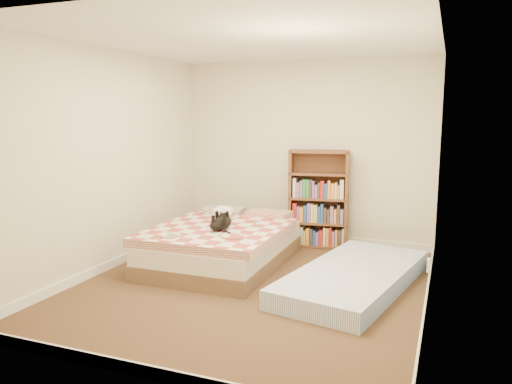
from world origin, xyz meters
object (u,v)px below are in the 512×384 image
(bed, at_px, (224,244))
(bookshelf, at_px, (319,210))
(black_cat, at_px, (222,223))
(white_dog, at_px, (223,212))
(floor_mattress, at_px, (354,277))

(bed, bearing_deg, bookshelf, 53.38)
(black_cat, relative_size, white_dog, 2.12)
(floor_mattress, height_order, black_cat, black_cat)
(floor_mattress, distance_m, black_cat, 1.60)
(bookshelf, bearing_deg, black_cat, -128.21)
(bed, bearing_deg, floor_mattress, -9.38)
(bookshelf, height_order, black_cat, bookshelf)
(floor_mattress, xyz_separation_m, black_cat, (-1.54, 0.05, 0.45))
(black_cat, bearing_deg, bed, 94.66)
(bed, bearing_deg, black_cat, -69.41)
(bed, xyz_separation_m, black_cat, (0.08, -0.20, 0.31))
(bed, distance_m, bookshelf, 1.49)
(black_cat, distance_m, white_dog, 0.63)
(bed, relative_size, black_cat, 2.77)
(bookshelf, distance_m, floor_mattress, 1.67)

